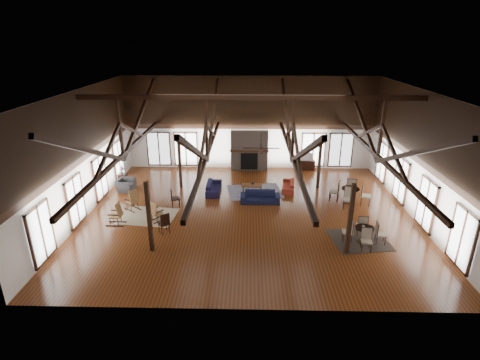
{
  "coord_description": "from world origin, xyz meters",
  "views": [
    {
      "loc": [
        -0.04,
        -16.82,
        8.33
      ],
      "look_at": [
        -0.47,
        1.0,
        1.42
      ],
      "focal_mm": 28.0,
      "sensor_mm": 36.0,
      "label": 1
    }
  ],
  "objects_px": {
    "sofa_orange": "(288,185)",
    "sofa_navy_front": "(260,197)",
    "coffee_table": "(252,186)",
    "cafe_table_far": "(350,193)",
    "armchair": "(126,185)",
    "sofa_navy_left": "(214,187)",
    "tv_console": "(305,165)",
    "cafe_table_near": "(364,232)"
  },
  "relations": [
    {
      "from": "cafe_table_near",
      "to": "cafe_table_far",
      "type": "distance_m",
      "value": 4.12
    },
    {
      "from": "sofa_navy_left",
      "to": "sofa_orange",
      "type": "bearing_deg",
      "value": -83.63
    },
    {
      "from": "sofa_navy_left",
      "to": "armchair",
      "type": "height_order",
      "value": "armchair"
    },
    {
      "from": "cafe_table_near",
      "to": "tv_console",
      "type": "relative_size",
      "value": 1.48
    },
    {
      "from": "cafe_table_far",
      "to": "tv_console",
      "type": "distance_m",
      "value": 5.51
    },
    {
      "from": "sofa_navy_front",
      "to": "sofa_orange",
      "type": "bearing_deg",
      "value": 47.64
    },
    {
      "from": "coffee_table",
      "to": "sofa_navy_front",
      "type": "bearing_deg",
      "value": -68.25
    },
    {
      "from": "sofa_navy_front",
      "to": "sofa_orange",
      "type": "xyz_separation_m",
      "value": [
        1.67,
        1.81,
        -0.05
      ]
    },
    {
      "from": "armchair",
      "to": "cafe_table_far",
      "type": "height_order",
      "value": "cafe_table_far"
    },
    {
      "from": "sofa_navy_left",
      "to": "coffee_table",
      "type": "bearing_deg",
      "value": -89.08
    },
    {
      "from": "coffee_table",
      "to": "cafe_table_near",
      "type": "relative_size",
      "value": 0.64
    },
    {
      "from": "sofa_navy_front",
      "to": "tv_console",
      "type": "height_order",
      "value": "tv_console"
    },
    {
      "from": "coffee_table",
      "to": "cafe_table_far",
      "type": "relative_size",
      "value": 0.55
    },
    {
      "from": "sofa_orange",
      "to": "sofa_navy_left",
      "type": "bearing_deg",
      "value": -76.16
    },
    {
      "from": "cafe_table_near",
      "to": "tv_console",
      "type": "height_order",
      "value": "cafe_table_near"
    },
    {
      "from": "coffee_table",
      "to": "cafe_table_far",
      "type": "bearing_deg",
      "value": -9.76
    },
    {
      "from": "cafe_table_near",
      "to": "cafe_table_far",
      "type": "bearing_deg",
      "value": 84.24
    },
    {
      "from": "sofa_navy_left",
      "to": "sofa_orange",
      "type": "height_order",
      "value": "sofa_navy_left"
    },
    {
      "from": "sofa_navy_left",
      "to": "cafe_table_far",
      "type": "bearing_deg",
      "value": -99.54
    },
    {
      "from": "sofa_orange",
      "to": "armchair",
      "type": "distance_m",
      "value": 9.34
    },
    {
      "from": "cafe_table_far",
      "to": "sofa_navy_left",
      "type": "bearing_deg",
      "value": 170.42
    },
    {
      "from": "sofa_navy_front",
      "to": "cafe_table_far",
      "type": "xyz_separation_m",
      "value": [
        4.75,
        0.09,
        0.26
      ]
    },
    {
      "from": "cafe_table_near",
      "to": "cafe_table_far",
      "type": "relative_size",
      "value": 0.85
    },
    {
      "from": "cafe_table_far",
      "to": "coffee_table",
      "type": "bearing_deg",
      "value": 166.2
    },
    {
      "from": "sofa_navy_front",
      "to": "cafe_table_far",
      "type": "relative_size",
      "value": 0.95
    },
    {
      "from": "sofa_orange",
      "to": "sofa_navy_front",
      "type": "bearing_deg",
      "value": -35.25
    },
    {
      "from": "coffee_table",
      "to": "cafe_table_near",
      "type": "height_order",
      "value": "cafe_table_near"
    },
    {
      "from": "armchair",
      "to": "tv_console",
      "type": "xyz_separation_m",
      "value": [
        10.77,
        3.89,
        -0.02
      ]
    },
    {
      "from": "sofa_navy_front",
      "to": "sofa_orange",
      "type": "height_order",
      "value": "sofa_navy_front"
    },
    {
      "from": "sofa_orange",
      "to": "cafe_table_far",
      "type": "relative_size",
      "value": 0.8
    },
    {
      "from": "armchair",
      "to": "cafe_table_near",
      "type": "distance_m",
      "value": 13.18
    },
    {
      "from": "tv_console",
      "to": "sofa_navy_left",
      "type": "bearing_deg",
      "value": -144.85
    },
    {
      "from": "sofa_navy_left",
      "to": "coffee_table",
      "type": "distance_m",
      "value": 2.17
    },
    {
      "from": "sofa_navy_front",
      "to": "cafe_table_far",
      "type": "height_order",
      "value": "cafe_table_far"
    },
    {
      "from": "armchair",
      "to": "sofa_navy_front",
      "type": "bearing_deg",
      "value": -95.99
    },
    {
      "from": "sofa_navy_front",
      "to": "armchair",
      "type": "xyz_separation_m",
      "value": [
        -7.66,
        1.46,
        0.03
      ]
    },
    {
      "from": "coffee_table",
      "to": "tv_console",
      "type": "bearing_deg",
      "value": 52.41
    },
    {
      "from": "sofa_navy_left",
      "to": "tv_console",
      "type": "relative_size",
      "value": 1.56
    },
    {
      "from": "sofa_orange",
      "to": "armchair",
      "type": "relative_size",
      "value": 1.71
    },
    {
      "from": "cafe_table_far",
      "to": "sofa_navy_front",
      "type": "bearing_deg",
      "value": -178.88
    },
    {
      "from": "cafe_table_far",
      "to": "sofa_orange",
      "type": "bearing_deg",
      "value": 150.89
    },
    {
      "from": "coffee_table",
      "to": "tv_console",
      "type": "relative_size",
      "value": 0.95
    }
  ]
}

